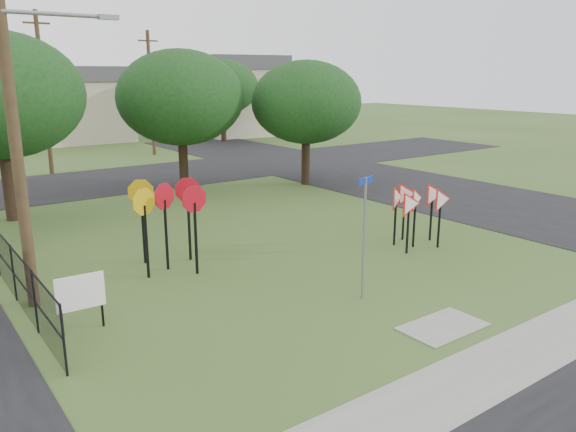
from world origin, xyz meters
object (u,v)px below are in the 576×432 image
object	(u,v)px
yield_sign_cluster	(417,201)
info_board	(80,294)
stop_sign_cluster	(167,205)
street_name_sign	(364,231)

from	to	relation	value
yield_sign_cluster	info_board	world-z (taller)	yield_sign_cluster
stop_sign_cluster	street_name_sign	bearing A→B (deg)	-59.38
street_name_sign	yield_sign_cluster	world-z (taller)	street_name_sign
street_name_sign	info_board	world-z (taller)	street_name_sign
info_board	yield_sign_cluster	bearing A→B (deg)	-0.04
stop_sign_cluster	info_board	xyz separation A→B (m)	(-3.38, -2.75, -1.04)
yield_sign_cluster	info_board	distance (m)	11.07
street_name_sign	info_board	distance (m)	6.88
stop_sign_cluster	yield_sign_cluster	xyz separation A→B (m)	(7.67, -2.76, -0.38)
street_name_sign	stop_sign_cluster	size ratio (longest dim) A/B	1.22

